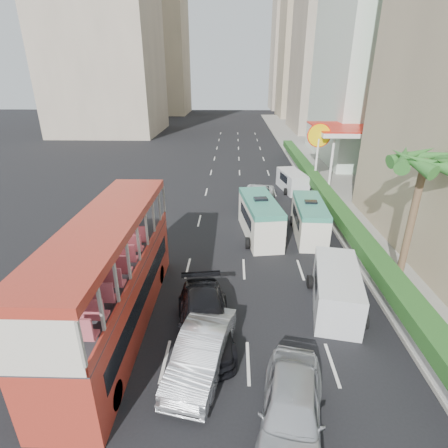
{
  "coord_description": "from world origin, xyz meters",
  "views": [
    {
      "loc": [
        -1.03,
        -12.2,
        10.18
      ],
      "look_at": [
        -1.5,
        4.0,
        3.2
      ],
      "focal_mm": 28.0,
      "sensor_mm": 36.0,
      "label": 1
    }
  ],
  "objects_px": {
    "double_decker_bus": "(112,276)",
    "car_black": "(205,335)",
    "van_asset": "(257,204)",
    "minibus_far": "(309,219)",
    "minibus_near": "(260,218)",
    "car_silver_lane_a": "(202,368)",
    "palm_tree": "(411,223)",
    "panel_van_near": "(336,289)",
    "car_silver_lane_b": "(289,428)",
    "panel_van_far": "(292,181)",
    "shell_station": "(344,155)"
  },
  "relations": [
    {
      "from": "panel_van_near",
      "to": "palm_tree",
      "type": "bearing_deg",
      "value": 40.5
    },
    {
      "from": "minibus_near",
      "to": "car_silver_lane_b",
      "type": "bearing_deg",
      "value": -98.32
    },
    {
      "from": "double_decker_bus",
      "to": "car_silver_lane_b",
      "type": "distance_m",
      "value": 8.62
    },
    {
      "from": "car_silver_lane_b",
      "to": "panel_van_far",
      "type": "height_order",
      "value": "panel_van_far"
    },
    {
      "from": "minibus_near",
      "to": "palm_tree",
      "type": "height_order",
      "value": "palm_tree"
    },
    {
      "from": "minibus_far",
      "to": "shell_station",
      "type": "relative_size",
      "value": 0.67
    },
    {
      "from": "panel_van_far",
      "to": "shell_station",
      "type": "distance_m",
      "value": 6.67
    },
    {
      "from": "minibus_far",
      "to": "palm_tree",
      "type": "height_order",
      "value": "palm_tree"
    },
    {
      "from": "double_decker_bus",
      "to": "shell_station",
      "type": "relative_size",
      "value": 1.38
    },
    {
      "from": "car_silver_lane_a",
      "to": "car_black",
      "type": "distance_m",
      "value": 1.8
    },
    {
      "from": "car_silver_lane_a",
      "to": "van_asset",
      "type": "distance_m",
      "value": 18.29
    },
    {
      "from": "car_silver_lane_b",
      "to": "minibus_far",
      "type": "xyz_separation_m",
      "value": [
        3.27,
        14.28,
        1.18
      ]
    },
    {
      "from": "double_decker_bus",
      "to": "minibus_far",
      "type": "distance_m",
      "value": 14.0
    },
    {
      "from": "panel_van_far",
      "to": "double_decker_bus",
      "type": "bearing_deg",
      "value": -128.97
    },
    {
      "from": "palm_tree",
      "to": "shell_station",
      "type": "relative_size",
      "value": 0.8
    },
    {
      "from": "car_silver_lane_b",
      "to": "panel_van_near",
      "type": "distance_m",
      "value": 7.1
    },
    {
      "from": "double_decker_bus",
      "to": "palm_tree",
      "type": "xyz_separation_m",
      "value": [
        13.8,
        4.0,
        0.85
      ]
    },
    {
      "from": "double_decker_bus",
      "to": "car_black",
      "type": "bearing_deg",
      "value": -7.28
    },
    {
      "from": "car_silver_lane_b",
      "to": "shell_station",
      "type": "bearing_deg",
      "value": 83.21
    },
    {
      "from": "double_decker_bus",
      "to": "panel_van_near",
      "type": "xyz_separation_m",
      "value": [
        9.81,
        1.71,
        -1.57
      ]
    },
    {
      "from": "palm_tree",
      "to": "car_silver_lane_a",
      "type": "bearing_deg",
      "value": -147.7
    },
    {
      "from": "palm_tree",
      "to": "shell_station",
      "type": "distance_m",
      "value": 19.14
    },
    {
      "from": "minibus_near",
      "to": "shell_station",
      "type": "bearing_deg",
      "value": 46.99
    },
    {
      "from": "van_asset",
      "to": "car_silver_lane_b",
      "type": "bearing_deg",
      "value": -80.06
    },
    {
      "from": "car_silver_lane_a",
      "to": "shell_station",
      "type": "relative_size",
      "value": 0.59
    },
    {
      "from": "car_silver_lane_a",
      "to": "minibus_far",
      "type": "bearing_deg",
      "value": 74.25
    },
    {
      "from": "panel_van_far",
      "to": "car_black",
      "type": "bearing_deg",
      "value": -119.24
    },
    {
      "from": "panel_van_far",
      "to": "shell_station",
      "type": "relative_size",
      "value": 0.55
    },
    {
      "from": "car_black",
      "to": "panel_van_near",
      "type": "relative_size",
      "value": 1.13
    },
    {
      "from": "palm_tree",
      "to": "car_silver_lane_b",
      "type": "bearing_deg",
      "value": -128.99
    },
    {
      "from": "car_silver_lane_a",
      "to": "panel_van_near",
      "type": "relative_size",
      "value": 1.0
    },
    {
      "from": "double_decker_bus",
      "to": "panel_van_near",
      "type": "relative_size",
      "value": 2.3
    },
    {
      "from": "van_asset",
      "to": "minibus_near",
      "type": "height_order",
      "value": "minibus_near"
    },
    {
      "from": "minibus_near",
      "to": "minibus_far",
      "type": "relative_size",
      "value": 1.09
    },
    {
      "from": "car_silver_lane_b",
      "to": "van_asset",
      "type": "relative_size",
      "value": 0.91
    },
    {
      "from": "panel_van_near",
      "to": "car_silver_lane_b",
      "type": "bearing_deg",
      "value": -104.79
    },
    {
      "from": "double_decker_bus",
      "to": "car_silver_lane_b",
      "type": "bearing_deg",
      "value": -34.35
    },
    {
      "from": "car_black",
      "to": "panel_van_far",
      "type": "relative_size",
      "value": 1.23
    },
    {
      "from": "double_decker_bus",
      "to": "shell_station",
      "type": "distance_m",
      "value": 28.02
    },
    {
      "from": "van_asset",
      "to": "palm_tree",
      "type": "bearing_deg",
      "value": -49.39
    },
    {
      "from": "minibus_near",
      "to": "minibus_far",
      "type": "xyz_separation_m",
      "value": [
        3.32,
        0.11,
        -0.1
      ]
    },
    {
      "from": "minibus_near",
      "to": "palm_tree",
      "type": "distance_m",
      "value": 9.2
    },
    {
      "from": "minibus_far",
      "to": "panel_van_far",
      "type": "distance_m",
      "value": 10.15
    },
    {
      "from": "van_asset",
      "to": "minibus_far",
      "type": "height_order",
      "value": "minibus_far"
    },
    {
      "from": "car_silver_lane_b",
      "to": "panel_van_far",
      "type": "distance_m",
      "value": 24.7
    },
    {
      "from": "van_asset",
      "to": "panel_van_near",
      "type": "bearing_deg",
      "value": -68.16
    },
    {
      "from": "van_asset",
      "to": "panel_van_far",
      "type": "relative_size",
      "value": 1.19
    },
    {
      "from": "car_black",
      "to": "minibus_near",
      "type": "xyz_separation_m",
      "value": [
        2.93,
        10.01,
        1.29
      ]
    },
    {
      "from": "car_silver_lane_b",
      "to": "shell_station",
      "type": "height_order",
      "value": "shell_station"
    },
    {
      "from": "double_decker_bus",
      "to": "van_asset",
      "type": "xyz_separation_m",
      "value": [
        7.0,
        15.73,
        -2.53
      ]
    }
  ]
}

